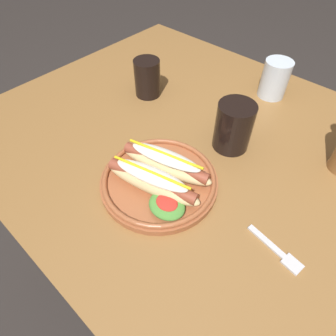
% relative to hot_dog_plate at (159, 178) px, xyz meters
% --- Properties ---
extents(ground_plane, '(8.00, 8.00, 0.00)m').
position_rel_hot_dog_plate_xyz_m(ground_plane, '(0.04, 0.18, -0.77)').
color(ground_plane, '#2D2826').
extents(dining_table, '(1.33, 0.94, 0.74)m').
position_rel_hot_dog_plate_xyz_m(dining_table, '(0.04, 0.18, -0.12)').
color(dining_table, olive).
rests_on(dining_table, ground_plane).
extents(hot_dog_plate, '(0.27, 0.27, 0.08)m').
position_rel_hot_dog_plate_xyz_m(hot_dog_plate, '(0.00, 0.00, 0.00)').
color(hot_dog_plate, '#9E5633').
rests_on(hot_dog_plate, dining_table).
extents(fork, '(0.12, 0.04, 0.00)m').
position_rel_hot_dog_plate_xyz_m(fork, '(0.28, 0.03, -0.02)').
color(fork, silver).
rests_on(fork, dining_table).
extents(soda_cup, '(0.09, 0.09, 0.12)m').
position_rel_hot_dog_plate_xyz_m(soda_cup, '(0.04, 0.22, 0.04)').
color(soda_cup, black).
rests_on(soda_cup, dining_table).
extents(water_cup, '(0.08, 0.08, 0.11)m').
position_rel_hot_dog_plate_xyz_m(water_cup, '(0.01, 0.49, 0.03)').
color(water_cup, silver).
rests_on(water_cup, dining_table).
extents(extra_cup, '(0.08, 0.08, 0.11)m').
position_rel_hot_dog_plate_xyz_m(extra_cup, '(-0.28, 0.24, 0.03)').
color(extra_cup, black).
rests_on(extra_cup, dining_table).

